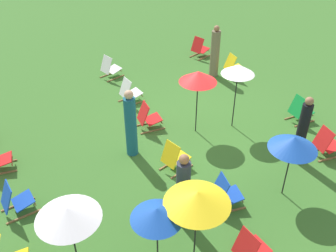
{
  "coord_description": "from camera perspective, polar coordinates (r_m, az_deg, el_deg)",
  "views": [
    {
      "loc": [
        -7.61,
        5.24,
        6.43
      ],
      "look_at": [
        0.0,
        1.2,
        0.5
      ],
      "focal_mm": 40.92,
      "sensor_mm": 36.0,
      "label": 1
    }
  ],
  "objects": [
    {
      "name": "person_2",
      "position": [
        10.14,
        19.35,
        -0.69
      ],
      "size": [
        0.33,
        0.33,
        1.87
      ],
      "rotation": [
        0.0,
        0.0,
        4.41
      ],
      "color": "black",
      "rests_on": "ground"
    },
    {
      "name": "umbrella_0",
      "position": [
        10.6,
        10.42,
        8.27
      ],
      "size": [
        0.91,
        0.91,
        1.99
      ],
      "color": "black",
      "rests_on": "ground"
    },
    {
      "name": "umbrella_4",
      "position": [
        6.69,
        -1.69,
        -12.93
      ],
      "size": [
        0.93,
        0.93,
        1.63
      ],
      "color": "black",
      "rests_on": "ground"
    },
    {
      "name": "deckchair_5",
      "position": [
        14.03,
        -8.63,
        8.53
      ],
      "size": [
        0.66,
        0.86,
        0.83
      ],
      "rotation": [
        0.0,
        0.0,
        0.27
      ],
      "color": "olive",
      "rests_on": "ground"
    },
    {
      "name": "deckchair_13",
      "position": [
        15.55,
        4.74,
        11.48
      ],
      "size": [
        0.68,
        0.87,
        0.83
      ],
      "rotation": [
        0.0,
        0.0,
        0.29
      ],
      "color": "olive",
      "rests_on": "ground"
    },
    {
      "name": "deckchair_1",
      "position": [
        8.74,
        8.54,
        -9.9
      ],
      "size": [
        0.62,
        0.84,
        0.83
      ],
      "rotation": [
        0.0,
        0.0,
        -0.21
      ],
      "color": "olive",
      "rests_on": "ground"
    },
    {
      "name": "deckchair_7",
      "position": [
        10.86,
        22.52,
        -2.44
      ],
      "size": [
        0.59,
        0.83,
        0.83
      ],
      "rotation": [
        0.0,
        0.0,
        -0.16
      ],
      "color": "olive",
      "rests_on": "ground"
    },
    {
      "name": "umbrella_2",
      "position": [
        6.57,
        -14.7,
        -12.45
      ],
      "size": [
        1.1,
        1.1,
        1.87
      ],
      "color": "black",
      "rests_on": "ground"
    },
    {
      "name": "deckchair_6",
      "position": [
        12.39,
        -5.73,
        5.05
      ],
      "size": [
        0.55,
        0.81,
        0.83
      ],
      "rotation": [
        0.0,
        0.0,
        0.1
      ],
      "color": "olive",
      "rests_on": "ground"
    },
    {
      "name": "deckchair_2",
      "position": [
        9.13,
        -21.83,
        -10.23
      ],
      "size": [
        0.55,
        0.8,
        0.83
      ],
      "rotation": [
        0.0,
        0.0,
        0.1
      ],
      "color": "olive",
      "rests_on": "ground"
    },
    {
      "name": "deckchair_0",
      "position": [
        14.18,
        9.68,
        8.72
      ],
      "size": [
        0.54,
        0.8,
        0.83
      ],
      "rotation": [
        0.0,
        0.0,
        -0.08
      ],
      "color": "olive",
      "rests_on": "ground"
    },
    {
      "name": "person_3",
      "position": [
        8.02,
        2.26,
        -9.6
      ],
      "size": [
        0.41,
        0.41,
        1.79
      ],
      "rotation": [
        0.0,
        0.0,
        5.65
      ],
      "color": "#333847",
      "rests_on": "ground"
    },
    {
      "name": "deckchair_12",
      "position": [
        9.58,
        0.99,
        -4.73
      ],
      "size": [
        0.65,
        0.86,
        0.83
      ],
      "rotation": [
        0.0,
        0.0,
        0.26
      ],
      "color": "olive",
      "rests_on": "ground"
    },
    {
      "name": "ground_plane",
      "position": [
        11.26,
        5.4,
        -0.47
      ],
      "size": [
        40.0,
        40.0,
        0.0
      ],
      "primitive_type": "plane",
      "color": "#386B28"
    },
    {
      "name": "person_0",
      "position": [
        9.82,
        -5.57,
        0.18
      ],
      "size": [
        0.43,
        0.43,
        1.92
      ],
      "rotation": [
        0.0,
        0.0,
        5.65
      ],
      "color": "#195972",
      "rests_on": "ground"
    },
    {
      "name": "deckchair_8",
      "position": [
        12.04,
        19.09,
        2.21
      ],
      "size": [
        0.51,
        0.78,
        0.83
      ],
      "rotation": [
        0.0,
        0.0,
        -0.04
      ],
      "color": "olive",
      "rests_on": "ground"
    },
    {
      "name": "deckchair_15",
      "position": [
        11.07,
        -2.98,
        1.29
      ],
      "size": [
        0.54,
        0.8,
        0.83
      ],
      "rotation": [
        0.0,
        0.0,
        -0.09
      ],
      "color": "olive",
      "rests_on": "ground"
    },
    {
      "name": "person_1",
      "position": [
        13.92,
        7.0,
        10.8
      ],
      "size": [
        0.42,
        0.42,
        1.87
      ],
      "rotation": [
        0.0,
        0.0,
        0.39
      ],
      "color": "#72664C",
      "rests_on": "ground"
    },
    {
      "name": "umbrella_1",
      "position": [
        6.75,
        4.39,
        -10.59
      ],
      "size": [
        1.2,
        1.2,
        1.8
      ],
      "color": "black",
      "rests_on": "ground"
    },
    {
      "name": "umbrella_3",
      "position": [
        10.26,
        4.51,
        7.33
      ],
      "size": [
        1.04,
        1.04,
        1.92
      ],
      "color": "black",
      "rests_on": "ground"
    },
    {
      "name": "deckchair_14",
      "position": [
        7.81,
        12.17,
        -17.52
      ],
      "size": [
        0.54,
        0.8,
        0.83
      ],
      "rotation": [
        0.0,
        0.0,
        0.08
      ],
      "color": "olive",
      "rests_on": "ground"
    },
    {
      "name": "umbrella_5",
      "position": [
        8.64,
        18.19,
        -2.42
      ],
      "size": [
        1.06,
        1.06,
        1.64
      ],
      "color": "black",
      "rests_on": "ground"
    }
  ]
}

